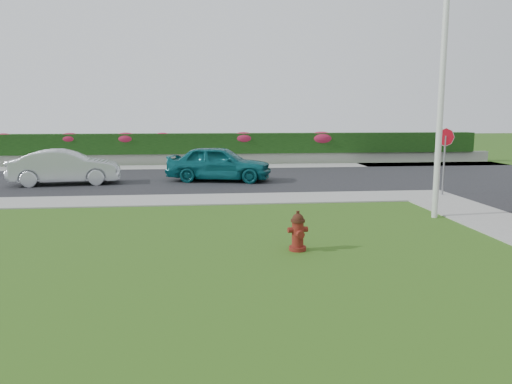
{
  "coord_description": "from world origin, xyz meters",
  "views": [
    {
      "loc": [
        -0.52,
        -7.09,
        2.8
      ],
      "look_at": [
        0.75,
        4.82,
        0.9
      ],
      "focal_mm": 35.0,
      "sensor_mm": 36.0,
      "label": 1
    }
  ],
  "objects": [
    {
      "name": "ground",
      "position": [
        0.0,
        0.0,
        0.0
      ],
      "size": [
        120.0,
        120.0,
        0.0
      ],
      "primitive_type": "plane",
      "color": "black",
      "rests_on": "ground"
    },
    {
      "name": "street_far",
      "position": [
        -5.0,
        14.0,
        0.02
      ],
      "size": [
        26.0,
        8.0,
        0.04
      ],
      "primitive_type": "cube",
      "color": "black",
      "rests_on": "ground"
    },
    {
      "name": "sidewalk_far",
      "position": [
        -6.0,
        9.0,
        0.02
      ],
      "size": [
        24.0,
        2.0,
        0.04
      ],
      "primitive_type": "cube",
      "color": "gray",
      "rests_on": "ground"
    },
    {
      "name": "curb_corner",
      "position": [
        7.0,
        9.0,
        0.02
      ],
      "size": [
        2.0,
        2.0,
        0.04
      ],
      "primitive_type": "cube",
      "color": "gray",
      "rests_on": "ground"
    },
    {
      "name": "sidewalk_beyond",
      "position": [
        -1.0,
        19.0,
        0.02
      ],
      "size": [
        34.0,
        2.0,
        0.04
      ],
      "primitive_type": "cube",
      "color": "gray",
      "rests_on": "ground"
    },
    {
      "name": "retaining_wall",
      "position": [
        -1.0,
        20.5,
        0.3
      ],
      "size": [
        34.0,
        0.4,
        0.6
      ],
      "primitive_type": "cube",
      "color": "gray",
      "rests_on": "ground"
    },
    {
      "name": "hedge",
      "position": [
        -1.0,
        20.6,
        1.15
      ],
      "size": [
        32.0,
        0.9,
        1.1
      ],
      "primitive_type": "cube",
      "color": "black",
      "rests_on": "retaining_wall"
    },
    {
      "name": "fire_hydrant",
      "position": [
        1.39,
        2.72,
        0.39
      ],
      "size": [
        0.43,
        0.4,
        0.83
      ],
      "rotation": [
        0.0,
        0.0,
        0.13
      ],
      "color": "#4E100C",
      "rests_on": "ground"
    },
    {
      "name": "sedan_teal",
      "position": [
        0.13,
        13.33,
        0.76
      ],
      "size": [
        4.53,
        2.63,
        1.45
      ],
      "primitive_type": "imported",
      "rotation": [
        0.0,
        0.0,
        1.34
      ],
      "color": "#0C595F",
      "rests_on": "street_far"
    },
    {
      "name": "sedan_silver",
      "position": [
        -5.87,
        12.97,
        0.72
      ],
      "size": [
        4.26,
        1.92,
        1.36
      ],
      "primitive_type": "imported",
      "rotation": [
        0.0,
        0.0,
        1.69
      ],
      "color": "#B2B6BB",
      "rests_on": "street_far"
    },
    {
      "name": "utility_pole",
      "position": [
        5.7,
        5.58,
        3.01
      ],
      "size": [
        0.16,
        0.16,
        6.01
      ],
      "primitive_type": "cylinder",
      "color": "silver",
      "rests_on": "ground"
    },
    {
      "name": "stop_sign",
      "position": [
        7.61,
        8.98,
        1.7
      ],
      "size": [
        0.63,
        0.06,
        2.32
      ],
      "rotation": [
        0.0,
        0.0,
        -0.41
      ],
      "color": "slate",
      "rests_on": "ground"
    },
    {
      "name": "flower_clump_a",
      "position": [
        -10.93,
        20.5,
        1.49
      ],
      "size": [
        1.06,
        0.68,
        0.53
      ],
      "primitive_type": "ellipsoid",
      "color": "#BC204D",
      "rests_on": "hedge"
    },
    {
      "name": "flower_clump_b",
      "position": [
        -7.57,
        20.5,
        1.45
      ],
      "size": [
        1.24,
        0.8,
        0.62
      ],
      "primitive_type": "ellipsoid",
      "color": "#BC204D",
      "rests_on": "hedge"
    },
    {
      "name": "flower_clump_c",
      "position": [
        -4.64,
        20.5,
        1.44
      ],
      "size": [
        1.31,
        0.84,
        0.65
      ],
      "primitive_type": "ellipsoid",
      "color": "#BC204D",
      "rests_on": "hedge"
    },
    {
      "name": "flower_clump_d",
      "position": [
        -2.69,
        20.5,
        1.49
      ],
      "size": [
        1.05,
        0.67,
        0.52
      ],
      "primitive_type": "ellipsoid",
      "color": "#BC204D",
      "rests_on": "hedge"
    },
    {
      "name": "flower_clump_e",
      "position": [
        1.73,
        20.5,
        1.43
      ],
      "size": [
        1.35,
        0.87,
        0.67
      ],
      "primitive_type": "ellipsoid",
      "color": "#BC204D",
      "rests_on": "hedge"
    },
    {
      "name": "flower_clump_f",
      "position": [
        6.11,
        20.5,
        1.4
      ],
      "size": [
        1.49,
        0.96,
        0.75
      ],
      "primitive_type": "ellipsoid",
      "color": "#BC204D",
      "rests_on": "hedge"
    }
  ]
}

